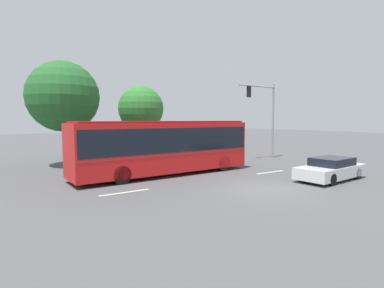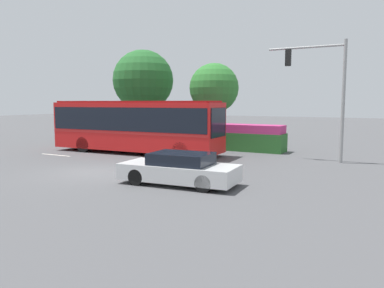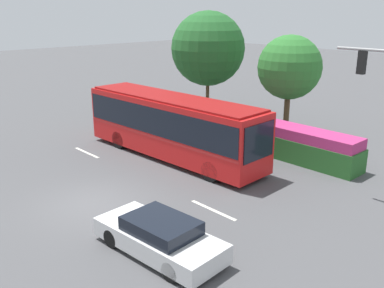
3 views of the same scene
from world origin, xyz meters
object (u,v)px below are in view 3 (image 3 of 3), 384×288
at_px(street_tree_left, 208,49).
at_px(sedan_foreground, 160,236).
at_px(street_tree_centre, 290,68).
at_px(city_bus, 172,123).

bearing_deg(street_tree_left, sedan_foreground, -50.01).
height_order(sedan_foreground, street_tree_centre, street_tree_centre).
bearing_deg(sedan_foreground, street_tree_centre, -74.22).
height_order(street_tree_left, street_tree_centre, street_tree_left).
bearing_deg(street_tree_left, street_tree_centre, 5.50).
bearing_deg(street_tree_centre, street_tree_left, -174.50).
xyz_separation_m(sedan_foreground, street_tree_centre, (-5.17, 14.26, 3.68)).
distance_m(sedan_foreground, street_tree_left, 18.36).
xyz_separation_m(street_tree_left, street_tree_centre, (6.28, 0.60, -0.74)).
height_order(city_bus, street_tree_left, street_tree_left).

